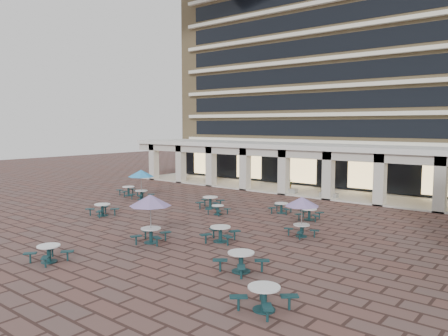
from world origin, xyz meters
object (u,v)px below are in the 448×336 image
at_px(planter_left, 289,188).
at_px(planter_right, 329,193).
at_px(picnic_table_1, 49,252).
at_px(picnic_table_2, 241,260).

xyz_separation_m(planter_left, planter_right, (3.82, -0.00, -0.12)).
distance_m(picnic_table_1, planter_left, 23.61).
relative_size(picnic_table_2, planter_right, 1.38).
relative_size(picnic_table_1, picnic_table_2, 0.88).
distance_m(picnic_table_2, planter_left, 21.19).
xyz_separation_m(picnic_table_1, planter_left, (-1.50, 23.57, 0.11)).
distance_m(picnic_table_1, picnic_table_2, 8.67).
relative_size(picnic_table_1, planter_right, 1.21).
bearing_deg(planter_left, picnic_table_2, -64.93).
bearing_deg(picnic_table_2, picnic_table_1, -142.08).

